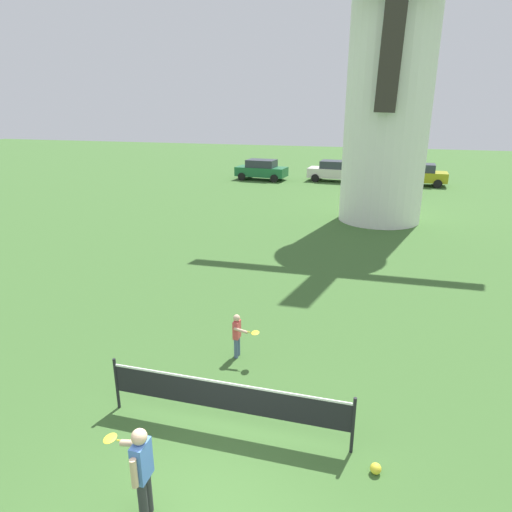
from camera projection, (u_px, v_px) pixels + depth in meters
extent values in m
plane|color=#3D662D|center=(202.00, 506.00, 6.76)|extent=(120.00, 120.00, 0.00)
cylinder|color=white|center=(388.00, 104.00, 21.55)|extent=(4.03, 4.03, 11.35)
cylinder|color=black|center=(117.00, 384.00, 8.78)|extent=(0.06, 0.06, 1.10)
cylinder|color=black|center=(353.00, 425.00, 7.64)|extent=(0.06, 0.06, 1.10)
cube|color=black|center=(227.00, 397.00, 8.17)|extent=(4.48, 0.01, 0.55)
cube|color=white|center=(226.00, 383.00, 8.08)|extent=(4.48, 0.02, 0.04)
cylinder|color=#333338|center=(143.00, 500.00, 6.46)|extent=(0.14, 0.14, 0.68)
cylinder|color=#333338|center=(148.00, 492.00, 6.58)|extent=(0.14, 0.14, 0.68)
cube|color=#4C7AD1|center=(142.00, 461.00, 6.32)|extent=(0.18, 0.33, 0.60)
sphere|color=#DBB28E|center=(139.00, 437.00, 6.18)|extent=(0.23, 0.23, 0.23)
cylinder|color=#DBB28E|center=(134.00, 473.00, 6.13)|extent=(0.10, 0.10, 0.45)
cylinder|color=#DBB28E|center=(135.00, 443.00, 6.51)|extent=(0.46, 0.10, 0.17)
cylinder|color=yellow|center=(124.00, 441.00, 6.55)|extent=(0.22, 0.03, 0.04)
ellipsoid|color=yellow|center=(110.00, 438.00, 6.61)|extent=(0.18, 0.24, 0.03)
cylinder|color=slate|center=(238.00, 346.00, 10.76)|extent=(0.10, 0.10, 0.49)
cylinder|color=slate|center=(236.00, 348.00, 10.63)|extent=(0.10, 0.10, 0.49)
cube|color=#DB4C4C|center=(237.00, 329.00, 10.55)|extent=(0.14, 0.25, 0.44)
sphere|color=#DBB28E|center=(237.00, 318.00, 10.45)|extent=(0.16, 0.16, 0.16)
cylinder|color=#DBB28E|center=(239.00, 327.00, 10.69)|extent=(0.07, 0.07, 0.33)
cylinder|color=#DBB28E|center=(241.00, 331.00, 10.36)|extent=(0.34, 0.08, 0.13)
cylinder|color=yellow|center=(246.00, 331.00, 10.32)|extent=(0.22, 0.03, 0.04)
ellipsoid|color=yellow|center=(255.00, 333.00, 10.26)|extent=(0.19, 0.25, 0.03)
sphere|color=yellow|center=(376.00, 469.00, 7.34)|extent=(0.18, 0.18, 0.18)
cube|color=#1E6638|center=(261.00, 171.00, 35.43)|extent=(4.04, 2.04, 0.70)
cube|color=#2D333D|center=(261.00, 163.00, 35.22)|extent=(2.31, 1.68, 0.56)
cylinder|color=black|center=(281.00, 175.00, 35.85)|extent=(0.61, 0.23, 0.60)
cylinder|color=black|center=(274.00, 178.00, 34.34)|extent=(0.61, 0.23, 0.60)
cylinder|color=black|center=(250.00, 174.00, 36.73)|extent=(0.61, 0.23, 0.60)
cylinder|color=black|center=(242.00, 177.00, 35.22)|extent=(0.61, 0.23, 0.60)
cube|color=silver|center=(336.00, 173.00, 34.72)|extent=(4.35, 2.01, 0.70)
cube|color=#2D333D|center=(337.00, 165.00, 34.51)|extent=(2.47, 1.67, 0.56)
cylinder|color=black|center=(356.00, 177.00, 35.13)|extent=(0.61, 0.22, 0.60)
cylinder|color=black|center=(353.00, 180.00, 33.61)|extent=(0.61, 0.22, 0.60)
cylinder|color=black|center=(320.00, 175.00, 36.05)|extent=(0.61, 0.22, 0.60)
cylinder|color=black|center=(315.00, 178.00, 34.53)|extent=(0.61, 0.22, 0.60)
cube|color=#999919|center=(417.00, 176.00, 33.09)|extent=(4.21, 1.85, 0.70)
cube|color=#2D333D|center=(418.00, 168.00, 32.88)|extent=(2.38, 1.58, 0.56)
cylinder|color=black|center=(436.00, 180.00, 33.56)|extent=(0.61, 0.20, 0.60)
cylinder|color=black|center=(438.00, 184.00, 32.03)|extent=(0.61, 0.20, 0.60)
cylinder|color=black|center=(397.00, 178.00, 34.37)|extent=(0.61, 0.20, 0.60)
cylinder|color=black|center=(396.00, 182.00, 32.83)|extent=(0.61, 0.20, 0.60)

